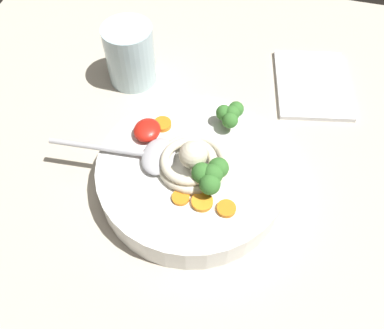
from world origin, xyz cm
name	(u,v)px	position (x,y,z in cm)	size (l,w,h in cm)	color
table_slab	(201,181)	(0.00, 0.00, 1.33)	(97.74, 97.74, 2.67)	#BCB29E
soup_bowl	(192,174)	(1.40, -0.92, 5.00)	(25.43, 25.43, 4.51)	white
noodle_pile	(192,160)	(1.67, -0.85, 8.49)	(10.49, 10.29, 4.22)	beige
soup_spoon	(148,155)	(1.87, -6.75, 7.98)	(6.33, 17.42, 1.60)	#B7B7BC
chili_sauce_dollop	(147,130)	(-1.98, -8.17, 8.10)	(4.10, 3.69, 1.85)	red
broccoli_floret_beside_noodles	(211,175)	(4.06, 2.12, 9.72)	(5.14, 4.42, 4.06)	#7A9E60
broccoli_floret_right	(230,114)	(-6.63, 2.41, 9.31)	(4.30, 3.70, 3.40)	#7A9E60
carrot_slice_near_spoon	(226,209)	(6.87, 4.82, 7.47)	(2.36, 2.36, 0.59)	orange
carrot_slice_center	(162,124)	(-3.98, -6.61, 7.53)	(2.50, 2.50, 0.71)	orange
carrot_slice_rear	(202,202)	(6.72, 1.76, 7.50)	(2.69, 2.69, 0.65)	orange
carrot_slice_left	(181,198)	(6.75, -0.98, 7.40)	(2.24, 2.24, 0.45)	orange
drinking_glass	(130,55)	(-16.59, -15.89, 7.63)	(7.93, 7.93, 9.93)	silver
folded_napkin	(312,84)	(-22.29, 13.60, 3.07)	(15.67, 11.71, 0.80)	white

